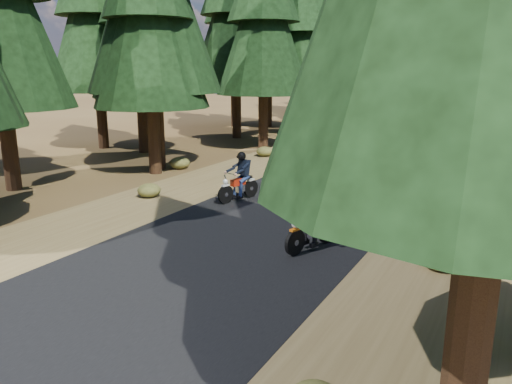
% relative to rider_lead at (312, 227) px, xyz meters
% --- Properties ---
extents(ground, '(120.00, 120.00, 0.00)m').
position_rel_rider_lead_xyz_m(ground, '(-1.74, -1.07, -0.56)').
color(ground, '#49321A').
rests_on(ground, ground).
extents(road, '(6.00, 100.00, 0.01)m').
position_rel_rider_lead_xyz_m(road, '(-1.74, 3.93, -0.55)').
color(road, black).
rests_on(road, ground).
extents(shoulder_l, '(3.20, 100.00, 0.01)m').
position_rel_rider_lead_xyz_m(shoulder_l, '(-6.34, 3.93, -0.55)').
color(shoulder_l, brown).
rests_on(shoulder_l, ground).
extents(shoulder_r, '(3.20, 100.00, 0.01)m').
position_rel_rider_lead_xyz_m(shoulder_r, '(2.86, 3.93, -0.55)').
color(shoulder_r, brown).
rests_on(shoulder_r, ground).
extents(pine_forest, '(34.59, 55.08, 16.32)m').
position_rel_rider_lead_xyz_m(pine_forest, '(-1.76, 19.98, 7.33)').
color(pine_forest, black).
rests_on(pine_forest, ground).
extents(understory_shrubs, '(14.79, 31.81, 0.61)m').
position_rel_rider_lead_xyz_m(understory_shrubs, '(1.05, 6.13, -0.30)').
color(understory_shrubs, '#474C1E').
rests_on(understory_shrubs, ground).
extents(rider_lead, '(1.05, 1.94, 1.66)m').
position_rel_rider_lead_xyz_m(rider_lead, '(0.00, 0.00, 0.00)').
color(rider_lead, white).
rests_on(rider_lead, road).
extents(rider_follow, '(0.97, 1.85, 1.58)m').
position_rel_rider_lead_xyz_m(rider_follow, '(-3.81, 3.02, -0.03)').
color(rider_follow, '#9B1C0A').
rests_on(rider_follow, road).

